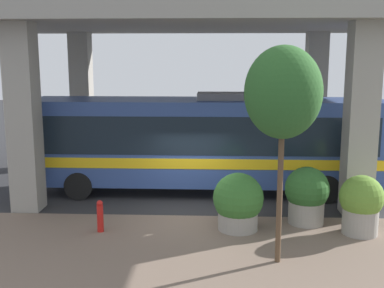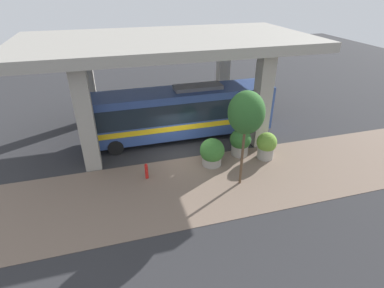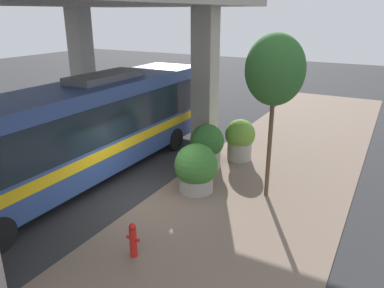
# 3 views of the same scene
# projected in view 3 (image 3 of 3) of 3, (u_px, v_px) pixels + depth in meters

# --- Properties ---
(ground_plane) EXTENTS (80.00, 80.00, 0.00)m
(ground_plane) POSITION_uv_depth(u_px,v_px,m) (143.00, 202.00, 12.26)
(ground_plane) COLOR #2D2D30
(ground_plane) RESTS_ON ground
(sidewalk_strip) EXTENTS (6.00, 40.00, 0.02)m
(sidewalk_strip) POSITION_uv_depth(u_px,v_px,m) (227.00, 225.00, 10.89)
(sidewalk_strip) COLOR #7A6656
(sidewalk_strip) RESTS_ON ground
(overpass) EXTENTS (9.40, 18.77, 6.71)m
(overpass) POSITION_uv_depth(u_px,v_px,m) (35.00, 12.00, 12.11)
(overpass) COLOR #9E998E
(overpass) RESTS_ON ground
(bus) EXTENTS (2.57, 12.89, 3.74)m
(bus) POSITION_uv_depth(u_px,v_px,m) (85.00, 127.00, 13.26)
(bus) COLOR #334C8C
(bus) RESTS_ON ground
(fire_hydrant) EXTENTS (0.39, 0.19, 0.96)m
(fire_hydrant) POSITION_uv_depth(u_px,v_px,m) (133.00, 240.00, 9.34)
(fire_hydrant) COLOR red
(fire_hydrant) RESTS_ON ground
(planter_front) EXTENTS (1.34, 1.34, 1.77)m
(planter_front) POSITION_uv_depth(u_px,v_px,m) (207.00, 145.00, 14.70)
(planter_front) COLOR #9E998E
(planter_front) RESTS_ON ground
(planter_middle) EXTENTS (1.25, 1.25, 1.74)m
(planter_middle) POSITION_uv_depth(u_px,v_px,m) (240.00, 139.00, 15.46)
(planter_middle) COLOR #9E998E
(planter_middle) RESTS_ON ground
(planter_back) EXTENTS (1.48, 1.48, 1.72)m
(planter_back) POSITION_uv_depth(u_px,v_px,m) (196.00, 169.00, 12.70)
(planter_back) COLOR #9E998E
(planter_back) RESTS_ON ground
(street_tree_near) EXTENTS (1.82, 1.82, 5.32)m
(street_tree_near) POSITION_uv_depth(u_px,v_px,m) (275.00, 70.00, 11.29)
(street_tree_near) COLOR brown
(street_tree_near) RESTS_ON ground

